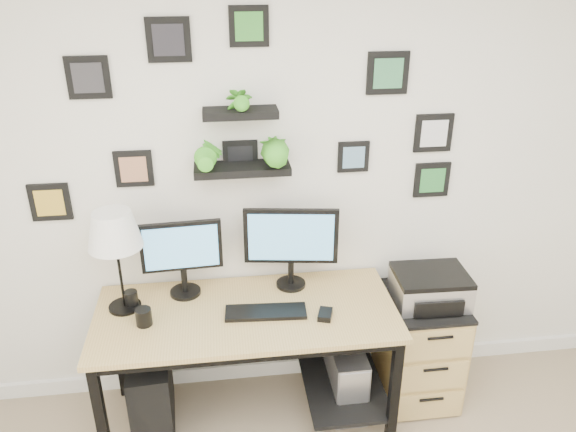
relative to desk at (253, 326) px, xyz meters
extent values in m
plane|color=white|center=(0.28, 0.33, 0.67)|extent=(4.00, 0.00, 4.00)
cube|color=white|center=(0.28, 0.32, -0.58)|extent=(4.00, 0.03, 0.10)
cube|color=tan|center=(-0.04, -0.04, 0.11)|extent=(1.60, 0.70, 0.03)
cube|color=black|center=(-0.04, -0.04, 0.07)|extent=(1.54, 0.64, 0.05)
cube|color=black|center=(-0.04, 0.29, -0.17)|extent=(1.44, 0.02, 0.41)
cube|color=black|center=(0.51, -0.04, -0.45)|extent=(0.45, 0.63, 0.03)
cube|color=black|center=(-0.79, -0.34, -0.27)|extent=(0.05, 0.05, 0.72)
cube|color=black|center=(-0.79, 0.26, -0.27)|extent=(0.05, 0.05, 0.72)
cube|color=black|center=(0.71, -0.34, -0.27)|extent=(0.05, 0.05, 0.72)
cube|color=black|center=(0.71, 0.26, -0.27)|extent=(0.05, 0.05, 0.72)
cylinder|color=black|center=(-0.36, 0.18, 0.13)|extent=(0.18, 0.18, 0.02)
cylinder|color=black|center=(-0.36, 0.18, 0.21)|extent=(0.04, 0.04, 0.15)
cube|color=black|center=(-0.36, 0.18, 0.43)|extent=(0.43, 0.05, 0.28)
cube|color=#59A5D8|center=(-0.36, 0.16, 0.43)|extent=(0.39, 0.03, 0.24)
cylinder|color=black|center=(0.23, 0.19, 0.13)|extent=(0.19, 0.19, 0.02)
cylinder|color=black|center=(0.23, 0.19, 0.21)|extent=(0.04, 0.04, 0.15)
cube|color=black|center=(0.23, 0.18, 0.44)|extent=(0.52, 0.10, 0.32)
cube|color=#59A5D8|center=(0.23, 0.16, 0.44)|extent=(0.46, 0.07, 0.28)
cube|color=black|center=(0.07, -0.07, 0.13)|extent=(0.43, 0.16, 0.02)
cube|color=black|center=(0.37, -0.14, 0.14)|extent=(0.10, 0.12, 0.03)
cylinder|color=black|center=(-0.68, 0.08, 0.13)|extent=(0.17, 0.17, 0.02)
cylinder|color=black|center=(-0.68, 0.08, 0.39)|extent=(0.01, 0.01, 0.51)
cone|color=white|center=(-0.68, 0.08, 0.59)|extent=(0.28, 0.28, 0.19)
cylinder|color=black|center=(-0.56, -0.08, 0.17)|extent=(0.08, 0.08, 0.09)
cylinder|color=black|center=(-0.64, 0.09, 0.17)|extent=(0.07, 0.07, 0.09)
cube|color=black|center=(-0.58, 0.00, -0.38)|extent=(0.25, 0.51, 0.49)
cube|color=gray|center=(0.53, 0.01, -0.42)|extent=(0.19, 0.42, 0.42)
cube|color=silver|center=(0.53, -0.20, -0.42)|extent=(0.17, 0.01, 0.39)
cube|color=tan|center=(0.99, 0.06, -0.30)|extent=(0.42, 0.50, 0.65)
cube|color=black|center=(0.99, 0.06, 0.03)|extent=(0.43, 0.51, 0.02)
cube|color=tan|center=(0.99, -0.19, -0.52)|extent=(0.39, 0.02, 0.18)
cylinder|color=black|center=(0.99, -0.21, -0.46)|extent=(0.14, 0.02, 0.02)
cube|color=tan|center=(0.99, -0.19, -0.30)|extent=(0.39, 0.02, 0.18)
cylinder|color=black|center=(0.99, -0.21, -0.24)|extent=(0.14, 0.02, 0.02)
cube|color=tan|center=(0.99, -0.19, -0.08)|extent=(0.39, 0.02, 0.18)
cylinder|color=black|center=(0.99, -0.21, -0.02)|extent=(0.14, 0.02, 0.02)
cube|color=silver|center=(1.01, 0.04, 0.12)|extent=(0.41, 0.32, 0.16)
cube|color=black|center=(1.01, 0.04, 0.22)|extent=(0.41, 0.32, 0.03)
cube|color=black|center=(1.00, -0.12, 0.10)|extent=(0.28, 0.03, 0.09)
cube|color=black|center=(-0.02, 0.24, 0.82)|extent=(0.50, 0.18, 0.04)
cube|color=black|center=(-0.02, 0.23, 1.12)|extent=(0.38, 0.15, 0.04)
imported|color=green|center=(-0.19, 0.24, 0.98)|extent=(0.15, 0.12, 0.27)
imported|color=green|center=(0.15, 0.24, 0.98)|extent=(0.15, 0.15, 0.27)
imported|color=green|center=(-0.02, 0.23, 1.27)|extent=(0.13, 0.09, 0.25)
cube|color=black|center=(-0.02, 0.32, 0.86)|extent=(0.19, 0.02, 0.19)
cube|color=black|center=(-0.02, 0.31, 0.86)|extent=(0.13, 0.00, 0.13)
cube|color=black|center=(-0.74, 0.32, 1.30)|extent=(0.21, 0.02, 0.21)
cube|color=#29282C|center=(-0.74, 0.31, 1.30)|extent=(0.14, 0.00, 0.14)
cube|color=black|center=(0.60, 0.32, 0.83)|extent=(0.17, 0.02, 0.17)
cube|color=#628DAB|center=(0.60, 0.31, 0.83)|extent=(0.12, 0.00, 0.12)
cube|color=black|center=(0.76, 0.32, 1.28)|extent=(0.22, 0.02, 0.22)
cube|color=#397F51|center=(0.76, 0.31, 1.28)|extent=(0.15, 0.00, 0.15)
cube|color=black|center=(0.04, 0.32, 1.53)|extent=(0.19, 0.02, 0.19)
cube|color=#32852C|center=(0.04, 0.31, 1.53)|extent=(0.14, 0.00, 0.14)
cube|color=black|center=(-1.03, 0.32, 0.66)|extent=(0.21, 0.02, 0.21)
cube|color=gold|center=(-1.03, 0.31, 0.66)|extent=(0.15, 0.00, 0.15)
cube|color=black|center=(-0.34, 0.32, 1.47)|extent=(0.21, 0.02, 0.21)
cube|color=black|center=(-0.34, 0.31, 1.47)|extent=(0.15, 0.00, 0.15)
cube|color=black|center=(1.06, 0.32, 0.68)|extent=(0.20, 0.02, 0.20)
cube|color=#2D7E39|center=(1.06, 0.31, 0.68)|extent=(0.14, 0.00, 0.14)
cube|color=black|center=(1.04, 0.32, 0.95)|extent=(0.21, 0.02, 0.21)
cube|color=silver|center=(1.04, 0.31, 0.95)|extent=(0.15, 0.00, 0.15)
cube|color=black|center=(-0.58, 0.32, 0.82)|extent=(0.20, 0.02, 0.20)
cube|color=#A76E4D|center=(-0.58, 0.31, 0.82)|extent=(0.14, 0.00, 0.14)
camera|label=1|loc=(-0.14, -2.52, 1.85)|focal=35.00mm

